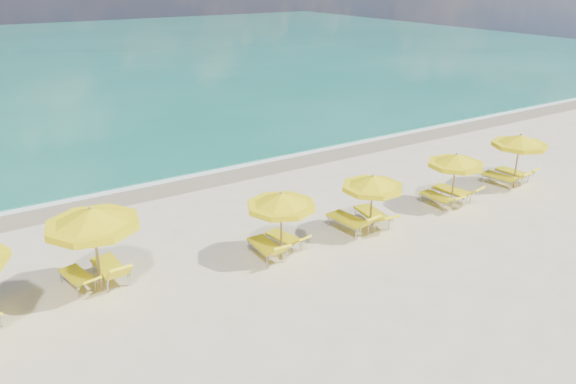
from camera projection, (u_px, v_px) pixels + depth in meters
ground_plane at (313, 240)px, 18.38m from camera, size 120.00×120.00×0.00m
ocean at (36, 58)px, 55.91m from camera, size 120.00×80.00×0.30m
wet_sand_band at (214, 175)px, 24.17m from camera, size 120.00×2.60×0.01m
foam_line at (206, 170)px, 24.80m from camera, size 120.00×1.20×0.03m
whitecap_near at (26, 143)px, 28.66m from camera, size 14.00×0.36×0.05m
whitecap_far at (214, 90)px, 41.16m from camera, size 18.00×0.30×0.05m
umbrella_2 at (92, 219)px, 14.69m from camera, size 2.88×2.88×2.54m
umbrella_3 at (281, 202)px, 16.68m from camera, size 2.23×2.23×2.15m
umbrella_4 at (373, 183)px, 18.27m from camera, size 2.65×2.65×2.08m
umbrella_5 at (456, 161)px, 20.43m from camera, size 2.53×2.53×2.07m
umbrella_6 at (520, 141)px, 22.33m from camera, size 2.26×2.26×2.21m
lounger_2_left at (78, 281)px, 15.61m from camera, size 0.87×1.77×0.69m
lounger_2_right at (111, 273)px, 15.94m from camera, size 0.74×1.95×0.94m
lounger_3_left at (266, 251)px, 17.21m from camera, size 0.68×1.83×0.85m
lounger_3_right at (285, 241)px, 17.86m from camera, size 0.82×1.71×0.71m
lounger_4_left at (349, 225)px, 18.92m from camera, size 0.87×2.02×0.94m
lounger_4_right at (373, 218)px, 19.45m from camera, size 0.92×2.04×0.80m
lounger_5_left at (438, 201)px, 20.97m from camera, size 0.62×1.76×0.72m
lounger_5_right at (453, 195)px, 21.45m from camera, size 0.94×1.98×0.85m
lounger_6_left at (501, 180)px, 22.95m from camera, size 0.91×1.91×0.84m
lounger_6_right at (513, 175)px, 23.52m from camera, size 0.71×1.76×0.81m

